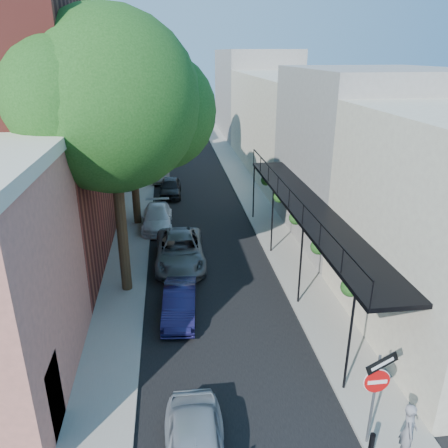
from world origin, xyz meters
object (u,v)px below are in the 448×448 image
object	(u,v)px
sign_post	(377,385)
parked_car_f	(161,173)
oak_near	(123,105)
oak_mid	(136,104)
parked_car_b	(180,303)
oak_far	(143,73)
parked_car_d	(157,218)
parked_car_e	(170,187)
parked_car_c	(180,251)
bollard	(371,446)
pedestrian	(409,431)

from	to	relation	value
sign_post	parked_car_f	xyz separation A→B (m)	(-5.65, 26.56, -1.39)
oak_near	oak_mid	xyz separation A→B (m)	(-0.05, 7.97, -0.82)
parked_car_b	parked_car_f	distance (m)	19.83
oak_far	parked_car_f	size ratio (longest dim) A/B	3.04
parked_car_d	parked_car_e	xyz separation A→B (m)	(0.84, 6.10, 0.02)
oak_near	oak_mid	size ratio (longest dim) A/B	1.12
oak_far	parked_car_c	world-z (taller)	oak_far
parked_car_e	bollard	bearing A→B (deg)	-75.96
pedestrian	oak_near	bearing A→B (deg)	60.77
oak_far	parked_car_e	size ratio (longest dim) A/B	3.18
oak_near	parked_car_f	size ratio (longest dim) A/B	2.92
parked_car_e	oak_near	bearing A→B (deg)	-94.68
bollard	parked_car_e	distance (m)	23.39
sign_post	oak_near	xyz separation A→B (m)	(-6.53, 9.29, 5.84)
oak_near	pedestrian	size ratio (longest dim) A/B	7.15
oak_far	parked_car_f	bearing A→B (deg)	16.85
parked_car_e	pedestrian	world-z (taller)	pedestrian
sign_post	oak_mid	size ratio (longest dim) A/B	0.29
sign_post	oak_near	size ratio (longest dim) A/B	0.26
oak_near	parked_car_e	bearing A→B (deg)	83.01
oak_near	parked_car_c	distance (m)	7.72
oak_mid	parked_car_e	distance (m)	8.41
bollard	parked_car_b	xyz separation A→B (m)	(-4.57, 7.22, 0.07)
parked_car_c	parked_car_d	distance (m)	5.10
bollard	oak_near	world-z (taller)	oak_near
oak_near	oak_mid	distance (m)	8.01
bollard	oak_mid	world-z (taller)	oak_mid
parked_car_e	parked_car_f	bearing A→B (deg)	102.35
parked_car_d	parked_car_f	bearing A→B (deg)	89.80
pedestrian	oak_mid	bearing A→B (deg)	46.50
sign_post	oak_mid	bearing A→B (deg)	110.86
bollard	oak_mid	bearing A→B (deg)	109.90
sign_post	parked_car_c	bearing A→B (deg)	111.85
sign_post	bollard	size ratio (longest dim) A/B	3.74
sign_post	parked_car_d	size ratio (longest dim) A/B	0.70
oak_near	pedestrian	world-z (taller)	oak_near
oak_mid	oak_near	bearing A→B (deg)	-89.63
bollard	oak_near	bearing A→B (deg)	123.12
parked_car_b	sign_post	bearing A→B (deg)	-50.69
oak_mid	parked_car_b	distance (m)	12.47
oak_far	parked_car_d	bearing A→B (deg)	-85.67
sign_post	parked_car_d	world-z (taller)	sign_post
oak_mid	parked_car_c	size ratio (longest dim) A/B	2.01
bollard	pedestrian	distance (m)	1.01
oak_mid	oak_far	xyz separation A→B (m)	(0.06, 9.04, 1.20)
oak_mid	parked_car_b	world-z (taller)	oak_mid
parked_car_c	parked_car_d	size ratio (longest dim) A/B	1.20
parked_car_b	parked_car_c	bearing A→B (deg)	92.18
oak_far	parked_car_d	world-z (taller)	oak_far
parked_car_d	parked_car_e	world-z (taller)	parked_car_e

